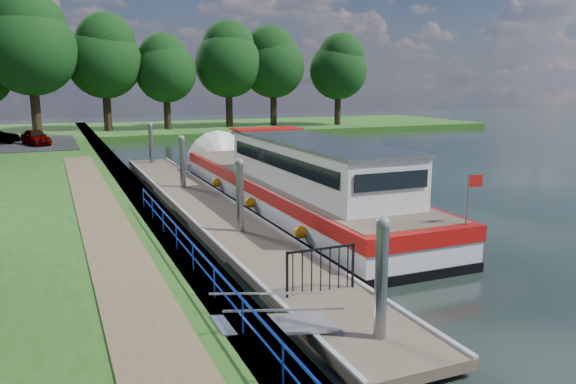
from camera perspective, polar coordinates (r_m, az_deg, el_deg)
name	(u,v)px	position (r m, az deg, el deg)	size (l,w,h in m)	color
ground	(366,345)	(12.52, 7.93, -15.15)	(160.00, 160.00, 0.00)	black
bank_edge	(138,201)	(25.32, -14.99, -0.89)	(1.10, 90.00, 0.78)	#473D2D
far_bank	(221,128)	(64.32, -6.86, 6.48)	(60.00, 18.00, 0.60)	#214F16
footpath	(110,237)	(18.25, -17.63, -4.36)	(1.60, 40.00, 0.05)	brown
blue_fence	(203,261)	(13.62, -8.67, -6.98)	(0.04, 18.04, 0.72)	#0C2DBF
pontoon	(207,210)	(23.93, -8.22, -1.82)	(2.50, 30.00, 0.56)	brown
mooring_piles	(206,184)	(23.70, -8.29, 0.76)	(0.30, 27.30, 3.55)	gray
gangway	(277,323)	(11.90, -1.14, -13.16)	(2.58, 1.00, 0.92)	#A5A8AD
gate_panel	(321,263)	(13.87, 3.36, -7.25)	(1.85, 0.05, 1.15)	black
barge	(285,183)	(24.97, -0.35, 0.96)	(4.36, 21.15, 4.78)	black
horizon_trees	(91,55)	(58.45, -19.34, 12.98)	(54.38, 10.03, 12.87)	#332316
car_a	(36,137)	(46.03, -24.25, 5.12)	(1.39, 3.45, 1.17)	#999999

